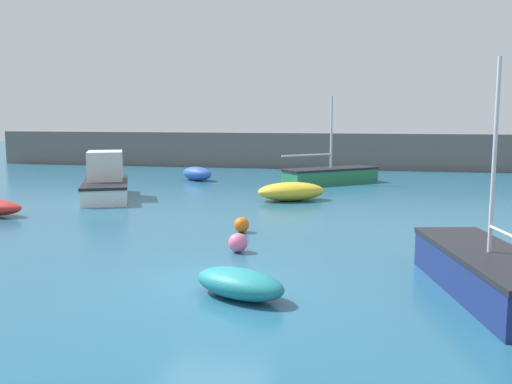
# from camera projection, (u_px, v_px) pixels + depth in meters

# --- Properties ---
(ground_plane) EXTENTS (120.00, 120.00, 0.20)m
(ground_plane) POSITION_uv_depth(u_px,v_px,m) (212.00, 288.00, 12.97)
(ground_plane) COLOR #235B7A
(harbor_breakwater) EXTENTS (48.24, 3.12, 2.48)m
(harbor_breakwater) POSITION_uv_depth(u_px,v_px,m) (320.00, 150.00, 40.99)
(harbor_breakwater) COLOR #66605B
(harbor_breakwater) RESTS_ON ground_plane
(dinghy_near_pier) EXTENTS (2.41, 1.89, 0.62)m
(dinghy_near_pier) POSITION_uv_depth(u_px,v_px,m) (240.00, 283.00, 11.92)
(dinghy_near_pier) COLOR teal
(dinghy_near_pier) RESTS_ON ground_plane
(sailboat_short_mast) EXTENTS (2.67, 5.55, 4.98)m
(sailboat_short_mast) POSITION_uv_depth(u_px,v_px,m) (488.00, 273.00, 12.05)
(sailboat_short_mast) COLOR navy
(sailboat_short_mast) RESTS_ON ground_plane
(motorboat_with_cabin) EXTENTS (3.80, 5.45, 2.13)m
(motorboat_with_cabin) POSITION_uv_depth(u_px,v_px,m) (106.00, 182.00, 25.87)
(motorboat_with_cabin) COLOR white
(motorboat_with_cabin) RESTS_ON ground_plane
(fishing_dinghy_green) EXTENTS (2.51, 2.27, 0.79)m
(fishing_dinghy_green) POSITION_uv_depth(u_px,v_px,m) (197.00, 174.00, 32.90)
(fishing_dinghy_green) COLOR #2D56B7
(fishing_dinghy_green) RESTS_ON ground_plane
(open_tender_yellow) EXTENTS (3.35, 2.52, 0.82)m
(open_tender_yellow) POSITION_uv_depth(u_px,v_px,m) (291.00, 191.00, 25.25)
(open_tender_yellow) COLOR yellow
(open_tender_yellow) RESTS_ON ground_plane
(sailboat_twin_hulled) EXTENTS (5.26, 4.71, 4.79)m
(sailboat_twin_hulled) POSITION_uv_depth(u_px,v_px,m) (331.00, 175.00, 31.44)
(sailboat_twin_hulled) COLOR #287A4C
(sailboat_twin_hulled) RESTS_ON ground_plane
(mooring_buoy_orange) EXTENTS (0.50, 0.50, 0.50)m
(mooring_buoy_orange) POSITION_uv_depth(u_px,v_px,m) (242.00, 225.00, 18.51)
(mooring_buoy_orange) COLOR orange
(mooring_buoy_orange) RESTS_ON ground_plane
(mooring_buoy_pink) EXTENTS (0.54, 0.54, 0.54)m
(mooring_buoy_pink) POSITION_uv_depth(u_px,v_px,m) (238.00, 243.00, 15.85)
(mooring_buoy_pink) COLOR #EA668C
(mooring_buoy_pink) RESTS_ON ground_plane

